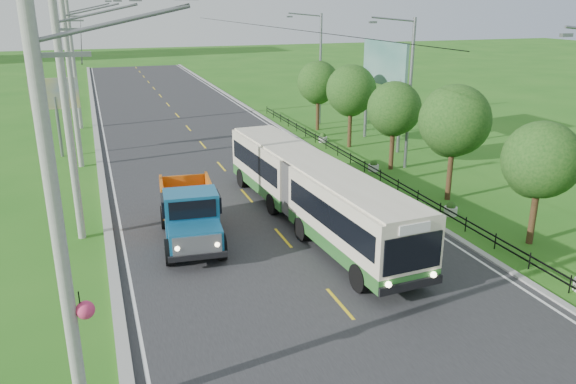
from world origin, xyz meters
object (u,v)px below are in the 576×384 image
pole_nearest (61,235)px  streetlight_mid (408,89)px  dump_truck (190,210)px  pole_mid (72,85)px  pole_far (74,65)px  bus (312,188)px  pole_near (69,123)px  billboard_left (55,99)px  tree_third (454,124)px  tree_second (539,163)px  billboard_right (384,70)px  planter_far (323,138)px  streetlight_far (319,65)px  tree_fourth (394,111)px  planter_near (451,209)px  tree_fifth (351,92)px  tree_back (318,84)px  planter_mid (373,166)px

pole_nearest → streetlight_mid: (18.88, 17.00, -0.03)m
streetlight_mid → dump_truck: (-14.48, -7.00, -3.47)m
pole_mid → pole_far: 12.00m
pole_nearest → bus: 14.52m
pole_mid → pole_near: bearing=-90.0°
pole_near → billboard_left: (-1.24, 15.00, -1.23)m
tree_third → dump_truck: 13.98m
tree_second → billboard_right: size_ratio=0.73×
tree_third → billboard_left: size_ratio=1.15×
planter_far → pole_mid: bearing=-176.6°
streetlight_far → planter_far: streetlight_far is taller
streetlight_mid → billboard_right: streetlight_mid is taller
tree_fourth → dump_truck: size_ratio=0.87×
billboard_left → bus: 20.45m
pole_mid → streetlight_mid: pole_mid is taller
pole_far → planter_near: (16.86, -27.00, -4.81)m
tree_third → planter_near: tree_third is taller
bus → dump_truck: bus is taller
dump_truck → pole_nearest: bearing=-108.8°
billboard_left → pole_near: bearing=-85.3°
pole_near → tree_fifth: 21.31m
pole_near → pole_mid: size_ratio=1.00×
tree_back → bus: size_ratio=0.35×
pole_far → bus: pole_far is taller
tree_back → billboard_right: 6.82m
planter_near → billboard_left: bearing=135.2°
planter_mid → billboard_left: (-18.10, 10.00, 3.58)m
tree_third → planter_mid: tree_third is taller
streetlight_mid → billboard_right: (1.66, 6.00, 0.44)m
dump_truck → billboard_right: bearing=43.8°
tree_fourth → billboard_left: (-19.36, 9.86, 0.28)m
pole_mid → tree_second: (18.12, -18.86, -1.57)m
pole_mid → tree_second: 26.20m
pole_mid → tree_second: pole_mid is taller
tree_fourth → billboard_right: (2.44, 5.86, 1.76)m
streetlight_far → pole_nearest: bearing=-121.3°
pole_near → pole_mid: same height
tree_second → tree_back: size_ratio=0.96×
pole_near → tree_third: pole_near is taller
streetlight_mid → bus: streetlight_mid is taller
tree_third → planter_far: tree_third is taller
pole_nearest → billboard_left: bearing=92.7°
tree_back → billboard_left: (-19.36, -2.14, 0.21)m
streetlight_far → billboard_right: streetlight_far is taller
pole_nearest → tree_back: pole_nearest is taller
pole_near → streetlight_mid: 19.56m
planter_mid → pole_near: bearing=-163.5°
streetlight_far → streetlight_mid: bearing=-90.0°
pole_mid → tree_fourth: size_ratio=1.85×
billboard_right → bus: billboard_right is taller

